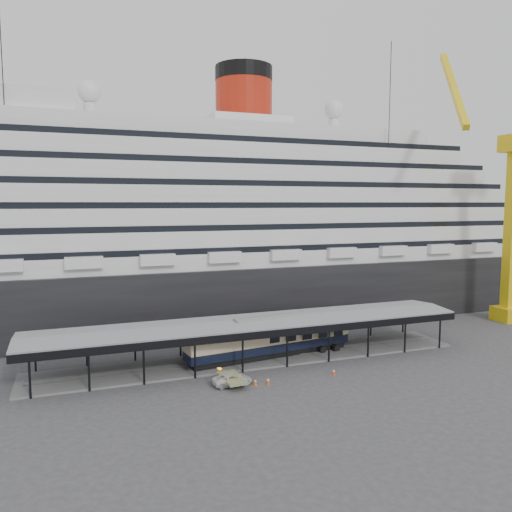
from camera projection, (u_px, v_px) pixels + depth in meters
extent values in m
plane|color=#39393B|center=(268.00, 372.00, 59.52)|extent=(200.00, 200.00, 0.00)
cube|color=black|center=(202.00, 288.00, 88.84)|extent=(130.00, 30.00, 10.00)
cylinder|color=#AC1F0D|center=(244.00, 105.00, 88.17)|extent=(10.00, 10.00, 9.00)
cylinder|color=black|center=(244.00, 74.00, 87.61)|extent=(10.10, 10.10, 2.50)
sphere|color=silver|center=(89.00, 92.00, 79.18)|extent=(3.60, 3.60, 3.60)
sphere|color=silver|center=(334.00, 110.00, 94.34)|extent=(3.60, 3.60, 3.60)
cube|color=slate|center=(254.00, 359.00, 64.17)|extent=(56.00, 8.00, 0.24)
cube|color=slate|center=(256.00, 359.00, 63.48)|extent=(54.00, 0.08, 0.10)
cube|color=slate|center=(252.00, 356.00, 64.82)|extent=(54.00, 0.08, 0.10)
cube|color=black|center=(267.00, 334.00, 59.51)|extent=(56.00, 0.18, 0.90)
cube|color=black|center=(242.00, 318.00, 67.91)|extent=(56.00, 0.18, 0.90)
cube|color=slate|center=(254.00, 320.00, 63.63)|extent=(56.00, 9.00, 0.24)
cylinder|color=black|center=(8.00, 177.00, 67.24)|extent=(0.12, 0.12, 47.21)
cube|color=yellow|center=(507.00, 314.00, 85.26)|extent=(4.00, 4.00, 2.40)
cube|color=yellow|center=(512.00, 231.00, 83.75)|extent=(1.80, 1.80, 26.00)
cube|color=yellow|center=(453.00, 88.00, 82.96)|extent=(11.42, 18.78, 16.80)
cylinder|color=black|center=(388.00, 183.00, 86.33)|extent=(0.12, 0.12, 47.21)
imported|color=silver|center=(232.00, 379.00, 55.21)|extent=(4.57, 2.28, 1.24)
cube|color=black|center=(270.00, 353.00, 64.91)|extent=(22.04, 5.23, 0.73)
cube|color=black|center=(270.00, 346.00, 64.81)|extent=(23.12, 5.78, 1.15)
cube|color=#CCB793|center=(270.00, 337.00, 64.68)|extent=(23.13, 5.82, 1.36)
cube|color=black|center=(270.00, 330.00, 64.59)|extent=(23.12, 5.78, 0.42)
cube|color=#D14E0B|center=(268.00, 384.00, 55.43)|extent=(0.50, 0.50, 0.03)
cone|color=#D14E0B|center=(268.00, 381.00, 55.39)|extent=(0.42, 0.42, 0.81)
cylinder|color=white|center=(268.00, 380.00, 55.38)|extent=(0.26, 0.26, 0.16)
cube|color=orange|center=(255.00, 385.00, 55.17)|extent=(0.46, 0.46, 0.03)
cone|color=orange|center=(255.00, 382.00, 55.13)|extent=(0.39, 0.39, 0.73)
cylinder|color=white|center=(255.00, 381.00, 55.13)|extent=(0.23, 0.23, 0.14)
cube|color=#E7430C|center=(334.00, 375.00, 58.49)|extent=(0.48, 0.48, 0.03)
cone|color=#E7430C|center=(334.00, 372.00, 58.45)|extent=(0.40, 0.40, 0.76)
cylinder|color=white|center=(334.00, 371.00, 58.44)|extent=(0.24, 0.24, 0.15)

